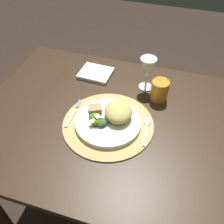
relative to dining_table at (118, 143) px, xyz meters
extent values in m
plane|color=#34261E|center=(0.00, 0.00, -0.60)|extent=(6.00, 6.00, 0.00)
cube|color=#352415|center=(0.00, 0.00, 0.12)|extent=(1.13, 0.80, 0.03)
cylinder|color=#392913|center=(-0.49, 0.33, -0.24)|extent=(0.07, 0.07, 0.71)
cylinder|color=#392318|center=(0.49, 0.33, -0.24)|extent=(0.07, 0.07, 0.71)
cylinder|color=tan|center=(-0.03, -0.03, 0.14)|extent=(0.35, 0.35, 0.01)
cylinder|color=silver|center=(-0.03, -0.03, 0.15)|extent=(0.25, 0.25, 0.02)
ellipsoid|color=#D7C566|center=(0.00, 0.00, 0.19)|extent=(0.13, 0.14, 0.05)
ellipsoid|color=#395E31|center=(-0.05, -0.06, 0.17)|extent=(0.06, 0.06, 0.02)
ellipsoid|color=#4C6311|center=(-0.06, -0.06, 0.17)|extent=(0.05, 0.05, 0.02)
ellipsoid|color=#437C1B|center=(-0.08, -0.04, 0.17)|extent=(0.05, 0.05, 0.02)
cube|color=beige|center=(-0.08, -0.07, 0.18)|extent=(0.03, 0.03, 0.01)
cube|color=beige|center=(-0.07, -0.04, 0.18)|extent=(0.03, 0.03, 0.00)
cube|color=tan|center=(-0.09, 0.00, 0.17)|extent=(0.06, 0.06, 0.02)
cube|color=silver|center=(-0.18, -0.05, 0.15)|extent=(0.01, 0.09, 0.00)
cube|color=silver|center=(-0.19, 0.04, 0.15)|extent=(0.00, 0.05, 0.00)
cube|color=silver|center=(-0.18, 0.04, 0.15)|extent=(0.00, 0.05, 0.00)
cube|color=silver|center=(-0.18, 0.04, 0.15)|extent=(0.00, 0.05, 0.00)
cube|color=silver|center=(-0.17, 0.04, 0.15)|extent=(0.00, 0.05, 0.00)
cube|color=silver|center=(0.12, -0.05, 0.15)|extent=(0.02, 0.10, 0.00)
ellipsoid|color=silver|center=(0.11, 0.02, 0.15)|extent=(0.03, 0.04, 0.01)
cube|color=white|center=(-0.18, 0.25, 0.15)|extent=(0.15, 0.13, 0.02)
cylinder|color=silver|center=(0.06, 0.23, 0.14)|extent=(0.06, 0.06, 0.00)
cylinder|color=silver|center=(0.06, 0.23, 0.17)|extent=(0.01, 0.01, 0.06)
cone|color=silver|center=(0.06, 0.23, 0.25)|extent=(0.07, 0.07, 0.08)
cylinder|color=gold|center=(0.13, 0.18, 0.18)|extent=(0.07, 0.07, 0.09)
camera|label=1|loc=(0.18, -0.65, 0.85)|focal=40.49mm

